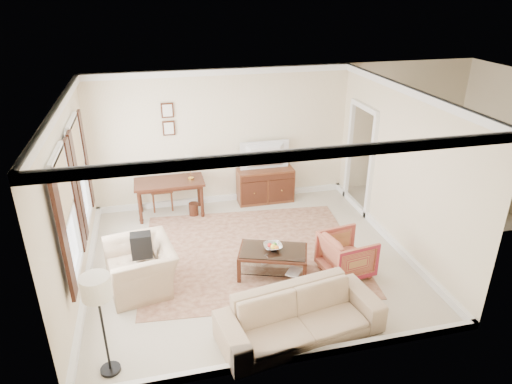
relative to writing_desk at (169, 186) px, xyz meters
name	(u,v)px	position (x,y,z in m)	size (l,w,h in m)	color
room_shell	(248,123)	(1.21, -2.05, 1.82)	(5.51, 5.01, 2.91)	beige
annex_bedroom	(439,191)	(5.70, -0.90, -0.32)	(3.00, 2.70, 2.90)	beige
window_front	(67,216)	(-1.49, -2.75, 0.89)	(0.12, 1.56, 1.80)	#CCB284
window_rear	(80,173)	(-1.49, -1.15, 0.89)	(0.12, 1.56, 1.80)	#CCB284
doorway	(359,160)	(3.92, -0.55, 0.42)	(0.10, 1.12, 2.25)	white
rug	(251,252)	(1.29, -1.86, -0.65)	(3.80, 3.25, 0.01)	brown
writing_desk	(169,186)	(0.00, 0.00, 0.00)	(1.40, 0.70, 0.77)	#3C1C11
desk_chair	(161,186)	(-0.16, 0.35, -0.13)	(0.45, 0.45, 1.05)	brown
desk_lamp	(190,168)	(0.45, 0.00, 0.36)	(0.32, 0.32, 0.50)	silver
framed_prints	(168,119)	(0.10, 0.42, 1.28)	(0.25, 0.04, 0.68)	#3C1C11
sideboard	(265,185)	(2.08, 0.18, -0.28)	(1.23, 0.47, 0.75)	brown
tv	(266,147)	(2.08, 0.16, 0.61)	(1.02, 0.58, 0.13)	black
coffee_table	(273,256)	(1.50, -2.59, -0.30)	(1.26, 0.98, 0.47)	#3C1C11
fruit_bowl	(273,246)	(1.50, -2.55, -0.13)	(0.42, 0.42, 0.10)	silver
book_a	(259,260)	(1.31, -2.39, -0.47)	(0.28, 0.04, 0.38)	brown
book_b	(288,270)	(1.70, -2.79, -0.48)	(0.28, 0.03, 0.38)	brown
striped_armchair	(347,253)	(2.69, -2.83, -0.26)	(0.76, 0.71, 0.78)	maroon
club_armchair	(140,260)	(-0.62, -2.43, -0.16)	(1.14, 0.74, 0.99)	tan
backpack	(141,244)	(-0.58, -2.36, 0.09)	(0.32, 0.22, 0.40)	black
sofa	(301,310)	(1.47, -4.08, -0.22)	(2.24, 0.65, 0.88)	tan
floor_lamp	(97,295)	(-1.04, -4.13, 0.52)	(0.35, 0.35, 1.42)	black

